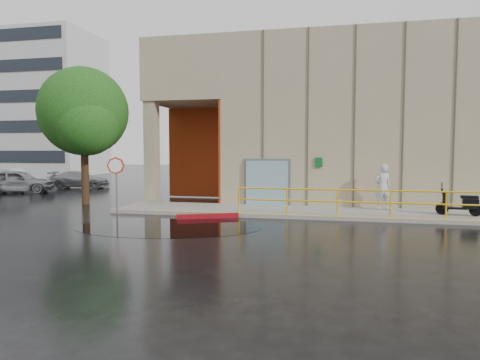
% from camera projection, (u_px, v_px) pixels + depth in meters
% --- Properties ---
extents(ground, '(120.00, 120.00, 0.00)m').
position_uv_depth(ground, '(233.00, 232.00, 13.75)').
color(ground, black).
rests_on(ground, ground).
extents(sidewalk, '(20.00, 3.00, 0.15)m').
position_uv_depth(sidewalk, '(355.00, 214.00, 17.29)').
color(sidewalk, gray).
rests_on(sidewalk, ground).
extents(building, '(20.00, 10.17, 8.00)m').
position_uv_depth(building, '(371.00, 121.00, 23.09)').
color(building, gray).
rests_on(building, ground).
extents(guardrail, '(9.56, 0.06, 1.03)m').
position_uv_depth(guardrail, '(364.00, 203.00, 15.87)').
color(guardrail, '#EEB70C').
rests_on(guardrail, sidewalk).
extents(distant_building, '(12.00, 8.08, 15.00)m').
position_uv_depth(distant_building, '(41.00, 105.00, 46.42)').
color(distant_building, '#BBBAB6').
rests_on(distant_building, ground).
extents(person, '(0.79, 0.63, 1.91)m').
position_uv_depth(person, '(383.00, 187.00, 17.81)').
color(person, silver).
rests_on(person, sidewalk).
extents(scooter, '(1.64, 0.73, 1.25)m').
position_uv_depth(scooter, '(460.00, 197.00, 16.23)').
color(scooter, black).
rests_on(scooter, sidewalk).
extents(stop_sign, '(0.67, 0.31, 2.36)m').
position_uv_depth(stop_sign, '(116.00, 172.00, 17.35)').
color(stop_sign, slate).
rests_on(stop_sign, ground).
extents(red_curb, '(2.27, 1.13, 0.18)m').
position_uv_depth(red_curb, '(208.00, 216.00, 16.52)').
color(red_curb, maroon).
rests_on(red_curb, ground).
extents(puddle, '(6.97, 4.85, 0.01)m').
position_uv_depth(puddle, '(169.00, 227.00, 14.72)').
color(puddle, black).
rests_on(puddle, ground).
extents(car_a, '(4.54, 3.06, 1.44)m').
position_uv_depth(car_a, '(18.00, 181.00, 26.37)').
color(car_a, '#A3A4A9').
rests_on(car_a, ground).
extents(car_b, '(4.54, 2.55, 1.42)m').
position_uv_depth(car_b, '(17.00, 179.00, 28.14)').
color(car_b, white).
rests_on(car_b, ground).
extents(car_c, '(4.29, 2.50, 1.17)m').
position_uv_depth(car_c, '(80.00, 179.00, 30.01)').
color(car_c, '#A1A2A7').
rests_on(car_c, ground).
extents(tree_near, '(4.26, 4.26, 6.64)m').
position_uv_depth(tree_near, '(84.00, 115.00, 20.48)').
color(tree_near, '#2F1F0F').
rests_on(tree_near, ground).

